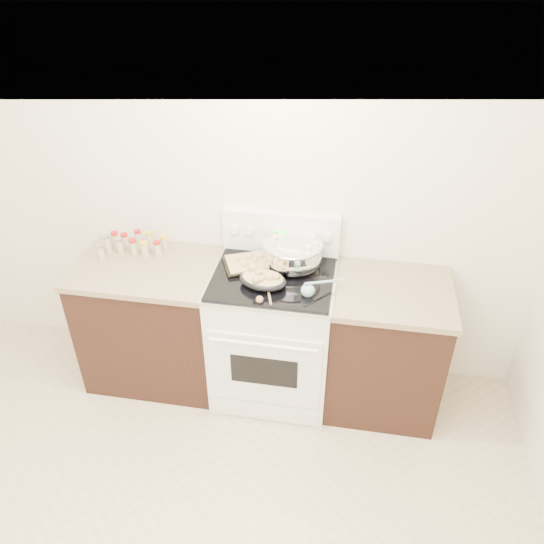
# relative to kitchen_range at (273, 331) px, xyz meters

# --- Properties ---
(room_shell) EXTENTS (4.10, 3.60, 2.75)m
(room_shell) POSITION_rel_kitchen_range_xyz_m (-0.35, -1.42, 1.21)
(room_shell) COLOR white
(room_shell) RESTS_ON ground
(counter_left) EXTENTS (0.93, 0.67, 0.92)m
(counter_left) POSITION_rel_kitchen_range_xyz_m (-0.83, 0.01, -0.03)
(counter_left) COLOR black
(counter_left) RESTS_ON ground
(counter_right) EXTENTS (0.73, 0.67, 0.92)m
(counter_right) POSITION_rel_kitchen_range_xyz_m (0.73, 0.01, -0.03)
(counter_right) COLOR black
(counter_right) RESTS_ON ground
(kitchen_range) EXTENTS (0.78, 0.73, 1.22)m
(kitchen_range) POSITION_rel_kitchen_range_xyz_m (0.00, 0.00, 0.00)
(kitchen_range) COLOR white
(kitchen_range) RESTS_ON ground
(mixing_bowl) EXTENTS (0.42, 0.42, 0.22)m
(mixing_bowl) POSITION_rel_kitchen_range_xyz_m (0.10, 0.12, 0.54)
(mixing_bowl) COLOR silver
(mixing_bowl) RESTS_ON kitchen_range
(roasting_pan) EXTENTS (0.32, 0.25, 0.11)m
(roasting_pan) POSITION_rel_kitchen_range_xyz_m (-0.04, -0.13, 0.50)
(roasting_pan) COLOR black
(roasting_pan) RESTS_ON kitchen_range
(baking_sheet) EXTENTS (0.43, 0.38, 0.06)m
(baking_sheet) POSITION_rel_kitchen_range_xyz_m (-0.15, 0.09, 0.47)
(baking_sheet) COLOR black
(baking_sheet) RESTS_ON kitchen_range
(wooden_spoon) EXTENTS (0.10, 0.28, 0.04)m
(wooden_spoon) POSITION_rel_kitchen_range_xyz_m (-0.02, -0.24, 0.46)
(wooden_spoon) COLOR #B07C50
(wooden_spoon) RESTS_ON kitchen_range
(blue_ladle) EXTENTS (0.24, 0.20, 0.10)m
(blue_ladle) POSITION_rel_kitchen_range_xyz_m (0.24, -0.17, 0.49)
(blue_ladle) COLOR #7BA7B8
(blue_ladle) RESTS_ON kitchen_range
(spice_jars) EXTENTS (0.40, 0.24, 0.13)m
(spice_jars) POSITION_rel_kitchen_range_xyz_m (-0.97, 0.15, 0.49)
(spice_jars) COLOR #BFB28C
(spice_jars) RESTS_ON counter_left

